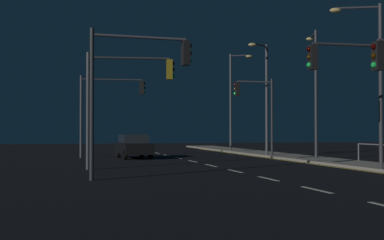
{
  "coord_description": "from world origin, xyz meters",
  "views": [
    {
      "loc": [
        -7.85,
        -2.67,
        1.86
      ],
      "look_at": [
        0.22,
        30.13,
        2.48
      ],
      "focal_mm": 51.39,
      "sensor_mm": 36.0,
      "label": 1
    }
  ],
  "objects_px": {
    "car_oncoming": "(134,146)",
    "traffic_light_mid_left": "(256,102)",
    "traffic_light_far_left": "(372,78)",
    "traffic_light_near_left": "(126,87)",
    "street_lamp_across_street": "(234,93)",
    "street_lamp_far_end": "(372,69)",
    "traffic_light_near_right": "(109,100)",
    "street_lamp_mid_block": "(264,88)",
    "street_lamp_median": "(315,82)",
    "traffic_light_overhead_east": "(136,74)"
  },
  "relations": [
    {
      "from": "traffic_light_mid_left",
      "to": "street_lamp_mid_block",
      "type": "relative_size",
      "value": 0.69
    },
    {
      "from": "car_oncoming",
      "to": "traffic_light_mid_left",
      "type": "distance_m",
      "value": 8.85
    },
    {
      "from": "traffic_light_near_right",
      "to": "street_lamp_median",
      "type": "bearing_deg",
      "value": -26.32
    },
    {
      "from": "traffic_light_far_left",
      "to": "traffic_light_mid_left",
      "type": "bearing_deg",
      "value": 85.46
    },
    {
      "from": "street_lamp_median",
      "to": "street_lamp_mid_block",
      "type": "distance_m",
      "value": 4.56
    },
    {
      "from": "street_lamp_mid_block",
      "to": "street_lamp_far_end",
      "type": "bearing_deg",
      "value": -90.57
    },
    {
      "from": "car_oncoming",
      "to": "traffic_light_far_left",
      "type": "xyz_separation_m",
      "value": [
        7.01,
        -16.97,
        3.09
      ]
    },
    {
      "from": "traffic_light_overhead_east",
      "to": "traffic_light_near_left",
      "type": "distance_m",
      "value": 5.26
    },
    {
      "from": "traffic_light_near_right",
      "to": "street_lamp_mid_block",
      "type": "bearing_deg",
      "value": -9.87
    },
    {
      "from": "car_oncoming",
      "to": "traffic_light_near_left",
      "type": "bearing_deg",
      "value": -99.93
    },
    {
      "from": "traffic_light_near_left",
      "to": "street_lamp_mid_block",
      "type": "height_order",
      "value": "street_lamp_mid_block"
    },
    {
      "from": "traffic_light_near_left",
      "to": "street_lamp_across_street",
      "type": "relative_size",
      "value": 0.67
    },
    {
      "from": "traffic_light_near_right",
      "to": "traffic_light_far_left",
      "type": "bearing_deg",
      "value": -65.18
    },
    {
      "from": "traffic_light_far_left",
      "to": "traffic_light_near_left",
      "type": "relative_size",
      "value": 0.95
    },
    {
      "from": "traffic_light_far_left",
      "to": "traffic_light_near_right",
      "type": "xyz_separation_m",
      "value": [
        -8.5,
        18.37,
        0.01
      ]
    },
    {
      "from": "traffic_light_mid_left",
      "to": "street_lamp_median",
      "type": "distance_m",
      "value": 4.83
    },
    {
      "from": "street_lamp_across_street",
      "to": "street_lamp_far_end",
      "type": "xyz_separation_m",
      "value": [
        -0.85,
        -22.53,
        -0.39
      ]
    },
    {
      "from": "traffic_light_mid_left",
      "to": "street_lamp_median",
      "type": "bearing_deg",
      "value": -59.1
    },
    {
      "from": "street_lamp_median",
      "to": "street_lamp_far_end",
      "type": "distance_m",
      "value": 9.59
    },
    {
      "from": "traffic_light_near_left",
      "to": "street_lamp_mid_block",
      "type": "bearing_deg",
      "value": 41.9
    },
    {
      "from": "car_oncoming",
      "to": "street_lamp_median",
      "type": "xyz_separation_m",
      "value": [
        10.73,
        -4.64,
        4.06
      ]
    },
    {
      "from": "car_oncoming",
      "to": "street_lamp_mid_block",
      "type": "xyz_separation_m",
      "value": [
        8.99,
        -0.42,
        3.93
      ]
    },
    {
      "from": "car_oncoming",
      "to": "traffic_light_far_left",
      "type": "bearing_deg",
      "value": -67.56
    },
    {
      "from": "traffic_light_near_left",
      "to": "street_lamp_median",
      "type": "relative_size",
      "value": 0.7
    },
    {
      "from": "traffic_light_overhead_east",
      "to": "car_oncoming",
      "type": "bearing_deg",
      "value": 82.5
    },
    {
      "from": "traffic_light_near_right",
      "to": "street_lamp_mid_block",
      "type": "distance_m",
      "value": 10.67
    },
    {
      "from": "car_oncoming",
      "to": "traffic_light_mid_left",
      "type": "height_order",
      "value": "traffic_light_mid_left"
    },
    {
      "from": "traffic_light_near_left",
      "to": "traffic_light_near_right",
      "type": "height_order",
      "value": "traffic_light_near_right"
    },
    {
      "from": "car_oncoming",
      "to": "traffic_light_overhead_east",
      "type": "bearing_deg",
      "value": -97.5
    },
    {
      "from": "traffic_light_near_left",
      "to": "street_lamp_far_end",
      "type": "height_order",
      "value": "street_lamp_far_end"
    },
    {
      "from": "street_lamp_median",
      "to": "street_lamp_far_end",
      "type": "relative_size",
      "value": 1.07
    },
    {
      "from": "traffic_light_far_left",
      "to": "street_lamp_mid_block",
      "type": "relative_size",
      "value": 0.69
    },
    {
      "from": "traffic_light_mid_left",
      "to": "street_lamp_mid_block",
      "type": "distance_m",
      "value": 1.19
    },
    {
      "from": "street_lamp_across_street",
      "to": "street_lamp_mid_block",
      "type": "relative_size",
      "value": 1.07
    },
    {
      "from": "traffic_light_overhead_east",
      "to": "traffic_light_far_left",
      "type": "bearing_deg",
      "value": -10.34
    },
    {
      "from": "street_lamp_far_end",
      "to": "traffic_light_overhead_east",
      "type": "bearing_deg",
      "value": -173.26
    },
    {
      "from": "traffic_light_far_left",
      "to": "traffic_light_near_right",
      "type": "bearing_deg",
      "value": 114.82
    },
    {
      "from": "car_oncoming",
      "to": "traffic_light_near_right",
      "type": "distance_m",
      "value": 3.72
    },
    {
      "from": "traffic_light_far_left",
      "to": "traffic_light_near_left",
      "type": "xyz_separation_m",
      "value": [
        -8.77,
        6.9,
        -0.01
      ]
    },
    {
      "from": "street_lamp_median",
      "to": "traffic_light_overhead_east",
      "type": "bearing_deg",
      "value": -140.02
    },
    {
      "from": "traffic_light_overhead_east",
      "to": "traffic_light_near_right",
      "type": "relative_size",
      "value": 1.02
    },
    {
      "from": "traffic_light_far_left",
      "to": "street_lamp_median",
      "type": "relative_size",
      "value": 0.67
    },
    {
      "from": "traffic_light_mid_left",
      "to": "traffic_light_near_right",
      "type": "xyz_separation_m",
      "value": [
        -9.8,
        2.0,
        0.12
      ]
    },
    {
      "from": "street_lamp_across_street",
      "to": "car_oncoming",
      "type": "bearing_deg",
      "value": -138.82
    },
    {
      "from": "traffic_light_far_left",
      "to": "street_lamp_median",
      "type": "distance_m",
      "value": 12.92
    },
    {
      "from": "car_oncoming",
      "to": "street_lamp_median",
      "type": "height_order",
      "value": "street_lamp_median"
    },
    {
      "from": "car_oncoming",
      "to": "street_lamp_across_street",
      "type": "relative_size",
      "value": 0.55
    },
    {
      "from": "traffic_light_mid_left",
      "to": "traffic_light_near_right",
      "type": "height_order",
      "value": "traffic_light_near_right"
    },
    {
      "from": "car_oncoming",
      "to": "traffic_light_mid_left",
      "type": "xyz_separation_m",
      "value": [
        8.31,
        -0.6,
        2.98
      ]
    },
    {
      "from": "traffic_light_near_left",
      "to": "street_lamp_across_street",
      "type": "distance_m",
      "value": 21.85
    }
  ]
}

